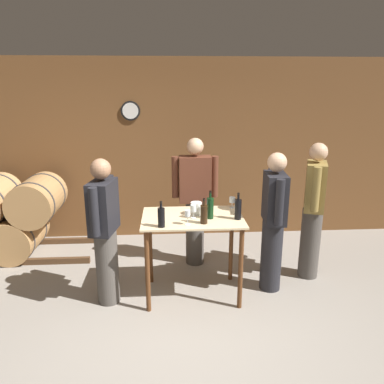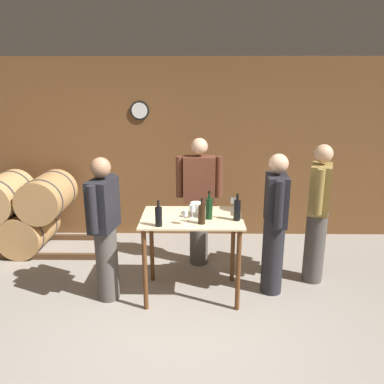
{
  "view_description": "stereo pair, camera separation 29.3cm",
  "coord_description": "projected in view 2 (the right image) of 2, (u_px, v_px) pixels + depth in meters",
  "views": [
    {
      "loc": [
        -0.04,
        -3.0,
        2.31
      ],
      "look_at": [
        0.21,
        0.9,
        1.19
      ],
      "focal_mm": 35.0,
      "sensor_mm": 36.0,
      "label": 1
    },
    {
      "loc": [
        0.26,
        -3.01,
        2.31
      ],
      "look_at": [
        0.21,
        0.9,
        1.19
      ],
      "focal_mm": 35.0,
      "sensor_mm": 36.0,
      "label": 2
    }
  ],
  "objects": [
    {
      "name": "wine_glass_near_center",
      "position": [
        192.0,
        209.0,
        3.98
      ],
      "size": [
        0.06,
        0.06,
        0.14
      ],
      "color": "silver",
      "rests_on": "tasting_table"
    },
    {
      "name": "ice_bucket",
      "position": [
        196.0,
        209.0,
        4.09
      ],
      "size": [
        0.12,
        0.12,
        0.14
      ],
      "color": "white",
      "rests_on": "tasting_table"
    },
    {
      "name": "wine_glass_near_right",
      "position": [
        234.0,
        201.0,
        4.27
      ],
      "size": [
        0.07,
        0.07,
        0.13
      ],
      "color": "silver",
      "rests_on": "tasting_table"
    },
    {
      "name": "person_host",
      "position": [
        105.0,
        227.0,
        3.98
      ],
      "size": [
        0.29,
        0.58,
        1.6
      ],
      "color": "#4C4742",
      "rests_on": "ground_plane"
    },
    {
      "name": "wine_glass_near_left",
      "position": [
        185.0,
        214.0,
        3.78
      ],
      "size": [
        0.06,
        0.06,
        0.16
      ],
      "color": "silver",
      "rests_on": "tasting_table"
    },
    {
      "name": "wine_bottle_left",
      "position": [
        202.0,
        214.0,
        3.81
      ],
      "size": [
        0.07,
        0.07,
        0.27
      ],
      "color": "black",
      "rests_on": "tasting_table"
    },
    {
      "name": "person_visitor_with_scarf",
      "position": [
        199.0,
        199.0,
        4.81
      ],
      "size": [
        0.59,
        0.24,
        1.68
      ],
      "color": "#4C4742",
      "rests_on": "ground_plane"
    },
    {
      "name": "barrel_rack",
      "position": [
        17.0,
        214.0,
        5.33
      ],
      "size": [
        2.67,
        0.84,
        1.12
      ],
      "color": "#4C331E",
      "rests_on": "ground_plane"
    },
    {
      "name": "person_visitor_bearded",
      "position": [
        275.0,
        222.0,
        4.12
      ],
      "size": [
        0.25,
        0.59,
        1.61
      ],
      "color": "#232328",
      "rests_on": "ground_plane"
    },
    {
      "name": "tasting_table",
      "position": [
        192.0,
        232.0,
        4.08
      ],
      "size": [
        1.09,
        0.73,
        0.94
      ],
      "color": "beige",
      "rests_on": "ground_plane"
    },
    {
      "name": "back_wall",
      "position": [
        180.0,
        150.0,
        5.68
      ],
      "size": [
        8.4,
        0.08,
        2.7
      ],
      "color": "brown",
      "rests_on": "ground_plane"
    },
    {
      "name": "ground_plane",
      "position": [
        169.0,
        339.0,
        3.53
      ],
      "size": [
        14.0,
        14.0,
        0.0
      ],
      "primitive_type": "plane",
      "color": "gray"
    },
    {
      "name": "wine_bottle_center",
      "position": [
        209.0,
        208.0,
        3.94
      ],
      "size": [
        0.07,
        0.07,
        0.3
      ],
      "color": "black",
      "rests_on": "tasting_table"
    },
    {
      "name": "person_visitor_near_door",
      "position": [
        318.0,
        212.0,
        4.36
      ],
      "size": [
        0.34,
        0.56,
        1.67
      ],
      "color": "#4C4742",
      "rests_on": "ground_plane"
    },
    {
      "name": "wine_bottle_right",
      "position": [
        237.0,
        210.0,
        3.9
      ],
      "size": [
        0.07,
        0.07,
        0.29
      ],
      "color": "black",
      "rests_on": "tasting_table"
    },
    {
      "name": "wine_bottle_far_left",
      "position": [
        159.0,
        216.0,
        3.74
      ],
      "size": [
        0.07,
        0.07,
        0.27
      ],
      "color": "black",
      "rests_on": "tasting_table"
    }
  ]
}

